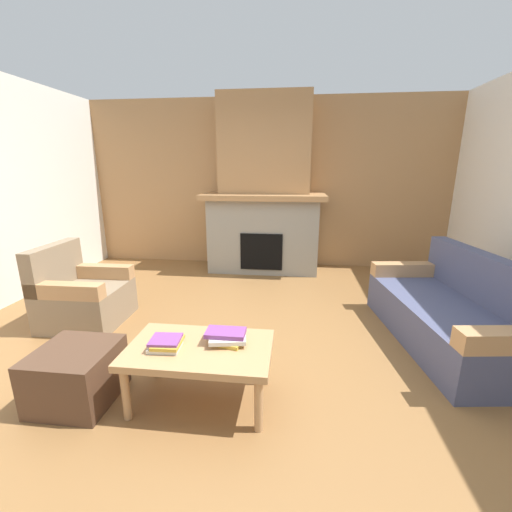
# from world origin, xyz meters

# --- Properties ---
(ground) EXTENTS (9.00, 9.00, 0.00)m
(ground) POSITION_xyz_m (0.00, 0.00, 0.00)
(ground) COLOR brown
(wall_back_wood_panel) EXTENTS (6.00, 0.12, 2.70)m
(wall_back_wood_panel) POSITION_xyz_m (0.00, 3.00, 1.35)
(wall_back_wood_panel) COLOR #A87A4C
(wall_back_wood_panel) RESTS_ON ground
(fireplace) EXTENTS (1.90, 0.82, 2.70)m
(fireplace) POSITION_xyz_m (0.00, 2.62, 1.16)
(fireplace) COLOR gray
(fireplace) RESTS_ON ground
(couch) EXTENTS (1.07, 1.89, 0.85)m
(couch) POSITION_xyz_m (2.00, 0.45, 0.29)
(couch) COLOR #474C6B
(couch) RESTS_ON ground
(armchair) EXTENTS (0.77, 0.77, 0.85)m
(armchair) POSITION_xyz_m (-1.75, 0.44, 0.29)
(armchair) COLOR #847056
(armchair) RESTS_ON ground
(coffee_table) EXTENTS (1.00, 0.60, 0.43)m
(coffee_table) POSITION_xyz_m (-0.14, -0.63, 0.38)
(coffee_table) COLOR tan
(coffee_table) RESTS_ON ground
(ottoman) EXTENTS (0.52, 0.52, 0.40)m
(ottoman) POSITION_xyz_m (-1.02, -0.73, 0.20)
(ottoman) COLOR #4C3323
(ottoman) RESTS_ON ground
(book_stack_near_edge) EXTENTS (0.22, 0.21, 0.07)m
(book_stack_near_edge) POSITION_xyz_m (-0.36, -0.68, 0.47)
(book_stack_near_edge) COLOR beige
(book_stack_near_edge) RESTS_ON coffee_table
(book_stack_center) EXTENTS (0.30, 0.22, 0.09)m
(book_stack_center) POSITION_xyz_m (0.04, -0.56, 0.48)
(book_stack_center) COLOR gold
(book_stack_center) RESTS_ON coffee_table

